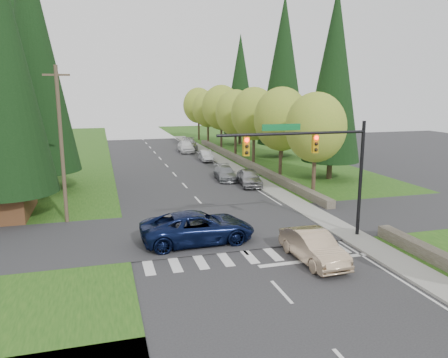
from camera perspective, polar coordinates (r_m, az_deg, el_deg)
name	(u,v)px	position (r m, az deg, el deg)	size (l,w,h in m)	color
ground	(273,282)	(20.35, 6.37, -13.23)	(120.00, 120.00, 0.00)	#28282B
grass_east	(320,179)	(43.01, 12.37, -0.05)	(14.00, 110.00, 0.06)	#1E4A13
grass_west	(28,197)	(38.45, -24.26, -2.19)	(14.00, 110.00, 0.06)	#1E4A13
cross_street	(224,229)	(27.40, 0.01, -6.51)	(120.00, 8.00, 0.10)	#28282B
sidewalk_east	(253,178)	(42.34, 3.79, 0.07)	(1.80, 80.00, 0.13)	gray
curb_east	(245,179)	(42.07, 2.70, 0.00)	(0.20, 80.00, 0.13)	gray
stone_wall_north	(243,162)	(50.27, 2.56, 2.25)	(0.70, 40.00, 0.70)	#4C4438
traffic_signal	(317,155)	(24.67, 12.10, 3.11)	(8.70, 0.37, 6.80)	black
utility_pole	(61,144)	(29.33, -20.47, 4.26)	(1.60, 0.24, 10.00)	#473828
decid_tree_0	(316,128)	(35.20, 11.89, 6.60)	(4.80, 4.80, 8.37)	#38281C
decid_tree_1	(281,119)	(41.53, 7.52, 7.75)	(5.20, 5.20, 8.80)	#38281C
decid_tree_2	(254,114)	(47.95, 3.96, 8.49)	(5.00, 5.00, 8.82)	#38281C
decid_tree_3	(236,113)	(54.62, 1.54, 8.61)	(5.00, 5.00, 8.55)	#38281C
decid_tree_4	(221,108)	(61.33, -0.35, 9.32)	(5.40, 5.40, 9.18)	#38281C
decid_tree_5	(208,109)	(68.07, -2.12, 9.09)	(4.80, 4.80, 8.30)	#38281C
decid_tree_6	(199,105)	(74.89, -3.34, 9.56)	(5.20, 5.20, 8.86)	#38281C
conifer_w_c	(32,54)	(39.44, -23.77, 14.69)	(6.46, 6.46, 20.80)	#38281C
conifer_w_e	(19,70)	(45.59, -25.22, 12.77)	(5.78, 5.78, 18.80)	#38281C
conifer_e_a	(334,75)	(42.67, 14.17, 12.98)	(5.44, 5.44, 17.80)	#38281C
conifer_e_b	(283,71)	(55.68, 7.76, 13.85)	(6.12, 6.12, 19.80)	#38281C
conifer_e_c	(240,84)	(68.39, 2.14, 12.25)	(5.10, 5.10, 16.80)	#38281C
sedan_champagne	(313,247)	(22.64, 11.60, -8.65)	(1.65, 4.73, 1.56)	#D1B18B
suv_navy	(198,227)	(24.81, -3.43, -6.32)	(2.96, 6.42, 1.78)	#0B1437
parked_car_a	(249,177)	(39.33, 3.32, 0.21)	(1.79, 4.46, 1.52)	#9D9DA1
parked_car_b	(225,173)	(41.83, 0.18, 0.76)	(1.80, 4.42, 1.28)	gray
parked_car_c	(206,156)	(53.02, -2.34, 3.06)	(1.36, 3.90, 1.28)	#BABABF
parked_car_d	(186,146)	(60.53, -5.00, 4.26)	(1.93, 4.80, 1.64)	white
parked_car_e	(189,144)	(63.75, -4.54, 4.59)	(2.14, 5.26, 1.53)	#A2A3A7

